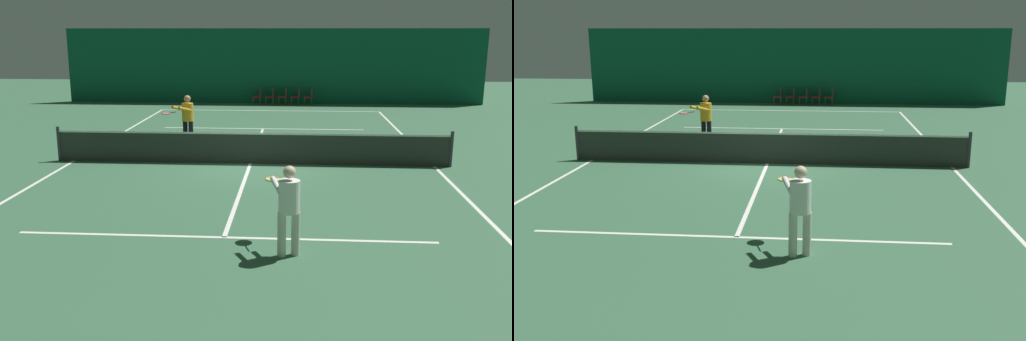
# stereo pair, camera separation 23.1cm
# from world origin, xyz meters

# --- Properties ---
(ground_plane) EXTENTS (60.00, 60.00, 0.00)m
(ground_plane) POSITION_xyz_m (0.00, 0.00, 0.00)
(ground_plane) COLOR #386647
(backdrop_curtain) EXTENTS (23.00, 0.12, 4.07)m
(backdrop_curtain) POSITION_xyz_m (0.00, 15.01, 2.04)
(backdrop_curtain) COLOR #0F5138
(backdrop_curtain) RESTS_ON ground
(court_line_baseline_far) EXTENTS (11.00, 0.10, 0.00)m
(court_line_baseline_far) POSITION_xyz_m (0.00, 11.90, 0.00)
(court_line_baseline_far) COLOR white
(court_line_baseline_far) RESTS_ON ground
(court_line_service_far) EXTENTS (8.25, 0.10, 0.00)m
(court_line_service_far) POSITION_xyz_m (0.00, 6.40, 0.00)
(court_line_service_far) COLOR white
(court_line_service_far) RESTS_ON ground
(court_line_service_near) EXTENTS (8.25, 0.10, 0.00)m
(court_line_service_near) POSITION_xyz_m (0.00, -6.40, 0.00)
(court_line_service_near) COLOR white
(court_line_service_near) RESTS_ON ground
(court_line_sideline_left) EXTENTS (0.10, 23.80, 0.00)m
(court_line_sideline_left) POSITION_xyz_m (-5.50, 0.00, 0.00)
(court_line_sideline_left) COLOR white
(court_line_sideline_left) RESTS_ON ground
(court_line_sideline_right) EXTENTS (0.10, 23.80, 0.00)m
(court_line_sideline_right) POSITION_xyz_m (5.50, 0.00, 0.00)
(court_line_sideline_right) COLOR white
(court_line_sideline_right) RESTS_ON ground
(court_line_centre) EXTENTS (0.10, 12.80, 0.00)m
(court_line_centre) POSITION_xyz_m (0.00, 0.00, 0.00)
(court_line_centre) COLOR white
(court_line_centre) RESTS_ON ground
(tennis_net) EXTENTS (12.00, 0.10, 1.07)m
(tennis_net) POSITION_xyz_m (0.00, 0.00, 0.51)
(tennis_net) COLOR #2D332D
(tennis_net) RESTS_ON ground
(player_near) EXTENTS (0.76, 1.39, 1.66)m
(player_near) POSITION_xyz_m (1.25, -7.19, 0.97)
(player_near) COLOR beige
(player_near) RESTS_ON ground
(player_far) EXTENTS (1.08, 1.36, 1.76)m
(player_far) POSITION_xyz_m (-2.45, 2.74, 1.02)
(player_far) COLOR black
(player_far) RESTS_ON ground
(courtside_chair_0) EXTENTS (0.44, 0.44, 0.84)m
(courtside_chair_0) POSITION_xyz_m (-0.75, 14.46, 0.49)
(courtside_chair_0) COLOR brown
(courtside_chair_0) RESTS_ON ground
(courtside_chair_1) EXTENTS (0.44, 0.44, 0.84)m
(courtside_chair_1) POSITION_xyz_m (-0.04, 14.46, 0.49)
(courtside_chair_1) COLOR brown
(courtside_chair_1) RESTS_ON ground
(courtside_chair_2) EXTENTS (0.44, 0.44, 0.84)m
(courtside_chair_2) POSITION_xyz_m (0.66, 14.46, 0.49)
(courtside_chair_2) COLOR brown
(courtside_chair_2) RESTS_ON ground
(courtside_chair_3) EXTENTS (0.44, 0.44, 0.84)m
(courtside_chair_3) POSITION_xyz_m (1.36, 14.46, 0.49)
(courtside_chair_3) COLOR brown
(courtside_chair_3) RESTS_ON ground
(courtside_chair_4) EXTENTS (0.44, 0.44, 0.84)m
(courtside_chair_4) POSITION_xyz_m (2.07, 14.46, 0.49)
(courtside_chair_4) COLOR brown
(courtside_chair_4) RESTS_ON ground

